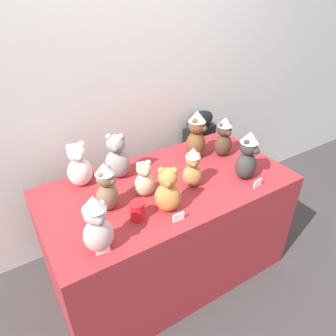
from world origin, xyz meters
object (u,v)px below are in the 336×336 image
Objects in this scene: teddy_bear_caramel at (192,168)px; teddy_bear_mocha at (106,187)px; teddy_bear_charcoal at (247,156)px; teddy_bear_cocoa at (224,137)px; teddy_bear_blush at (97,225)px; teddy_bear_ginger at (168,191)px; teddy_bear_ash at (117,157)px; party_cup_red at (138,211)px; teddy_bear_sand at (144,180)px; teddy_bear_chestnut at (196,135)px; teddy_bear_snow at (79,166)px; instrument_case at (198,160)px; display_table at (168,230)px.

teddy_bear_mocha is (-0.53, 0.07, 0.02)m from teddy_bear_caramel.
teddy_bear_charcoal is 0.31m from teddy_bear_cocoa.
teddy_bear_ginger is at bearing 11.42° from teddy_bear_blush.
teddy_bear_ash reaches higher than party_cup_red.
teddy_bear_ginger is (0.04, -0.19, 0.02)m from teddy_bear_sand.
teddy_bear_sand is 0.47m from teddy_bear_blush.
teddy_bear_chestnut is 1.19× the size of teddy_bear_snow.
instrument_case is 0.65m from teddy_bear_cocoa.
teddy_bear_cocoa reaches higher than display_table.
teddy_bear_sand is at bearing -153.72° from instrument_case.
party_cup_red is at bearing 161.58° from teddy_bear_charcoal.
teddy_bear_mocha is at bearing 162.83° from teddy_bear_chestnut.
teddy_bear_ash reaches higher than instrument_case.
party_cup_red is (-0.97, -0.73, 0.37)m from instrument_case.
instrument_case is at bearing 75.88° from teddy_bear_cocoa.
teddy_bear_charcoal reaches higher than teddy_bear_mocha.
display_table is at bearing -31.01° from teddy_bear_snow.
display_table is 0.58m from teddy_bear_ginger.
teddy_bear_ash is (-0.88, -0.30, 0.46)m from instrument_case.
teddy_bear_blush is at bearing 167.08° from teddy_bear_charcoal.
display_table is 0.84m from teddy_bear_blush.
teddy_bear_caramel is 0.94× the size of teddy_bear_ginger.
teddy_bear_caramel reaches higher than display_table.
party_cup_red is at bearing -117.20° from teddy_bear_sand.
teddy_bear_chestnut is 0.57m from teddy_bear_sand.
teddy_bear_ginger is (-0.59, -0.01, -0.03)m from teddy_bear_charcoal.
teddy_bear_chestnut is 0.79m from teddy_bear_mocha.
display_table is 4.81× the size of teddy_bear_charcoal.
teddy_bear_snow is at bearing 144.73° from teddy_bear_sand.
instrument_case is 0.67m from teddy_bear_chestnut.
party_cup_red is (0.10, -0.17, -0.09)m from teddy_bear_mocha.
teddy_bear_cocoa is (0.07, 0.30, -0.02)m from teddy_bear_charcoal.
teddy_bear_ginger is (-0.66, -0.31, -0.01)m from teddy_bear_cocoa.
teddy_bear_charcoal is 1.03× the size of teddy_bear_blush.
teddy_bear_cocoa reaches higher than instrument_case.
teddy_bear_chestnut is at bearing -6.31° from teddy_bear_snow.
teddy_bear_ash is 0.97× the size of teddy_bear_blush.
teddy_bear_mocha is at bearing -95.35° from teddy_bear_ash.
teddy_bear_caramel is 2.43× the size of party_cup_red.
teddy_bear_mocha is 0.22m from party_cup_red.
teddy_bear_ash is 0.48m from teddy_bear_caramel.
teddy_bear_charcoal is (0.34, -0.11, 0.03)m from teddy_bear_caramel.
teddy_bear_ginger reaches higher than teddy_bear_caramel.
teddy_bear_blush is at bearing -137.48° from teddy_bear_caramel.
teddy_bear_snow is at bearing 66.32° from teddy_bear_mocha.
teddy_bear_snow is (-0.29, 0.31, 0.03)m from teddy_bear_sand.
teddy_bear_cocoa is 1.16m from teddy_bear_blush.
teddy_bear_caramel reaches higher than teddy_bear_sand.
instrument_case is at bearing 13.39° from teddy_bear_snow.
teddy_bear_ash is at bearing 79.06° from party_cup_red.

